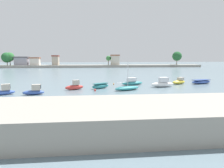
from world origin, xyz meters
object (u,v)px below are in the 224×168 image
(moored_boat_6, at_px, (163,83))
(moored_boat_1, at_px, (34,91))
(moored_boat_7, at_px, (179,82))
(moored_boat_3, at_px, (100,86))
(moored_boat_5, at_px, (132,82))
(mooring_buoy_1, at_px, (114,84))
(mooring_buoy_3, at_px, (169,96))
(moored_boat_2, at_px, (75,86))
(mooring_buoy_2, at_px, (95,90))
(moored_boat_8, at_px, (201,82))
(moored_boat_4, at_px, (127,88))
(moored_boat_0, at_px, (4,91))

(moored_boat_6, bearing_deg, moored_boat_1, -173.49)
(moored_boat_7, bearing_deg, moored_boat_3, 168.96)
(moored_boat_1, bearing_deg, moored_boat_7, 12.86)
(moored_boat_1, bearing_deg, moored_boat_5, 21.13)
(mooring_buoy_1, relative_size, mooring_buoy_3, 0.77)
(moored_boat_2, distance_m, mooring_buoy_2, 4.06)
(moored_boat_1, relative_size, moored_boat_8, 0.64)
(moored_boat_4, relative_size, moored_boat_5, 1.03)
(moored_boat_0, height_order, moored_boat_2, moored_boat_2)
(moored_boat_4, distance_m, moored_boat_6, 7.99)
(moored_boat_6, xyz_separation_m, moored_boat_7, (5.09, 3.69, -0.17))
(moored_boat_6, xyz_separation_m, mooring_buoy_1, (-9.12, 4.10, -0.56))
(moored_boat_1, height_order, mooring_buoy_3, moored_boat_1)
(mooring_buoy_3, bearing_deg, moored_boat_8, 45.73)
(moored_boat_0, relative_size, moored_boat_6, 0.74)
(moored_boat_8, bearing_deg, mooring_buoy_1, 164.83)
(moored_boat_2, bearing_deg, mooring_buoy_3, -51.02)
(moored_boat_2, relative_size, moored_boat_6, 0.72)
(moored_boat_5, distance_m, moored_boat_7, 10.43)
(moored_boat_4, bearing_deg, mooring_buoy_3, -75.05)
(moored_boat_4, relative_size, mooring_buoy_1, 18.59)
(moored_boat_3, distance_m, moored_boat_6, 12.08)
(moored_boat_2, distance_m, moored_boat_3, 4.72)
(moored_boat_0, relative_size, mooring_buoy_3, 10.05)
(moored_boat_0, distance_m, moored_boat_8, 38.21)
(moored_boat_4, relative_size, moored_boat_7, 1.33)
(moored_boat_1, bearing_deg, moored_boat_8, 10.19)
(moored_boat_1, distance_m, moored_boat_6, 23.11)
(moored_boat_1, height_order, moored_boat_6, moored_boat_6)
(mooring_buoy_1, bearing_deg, moored_boat_5, -13.81)
(moored_boat_7, bearing_deg, moored_boat_0, 170.24)
(moored_boat_6, height_order, moored_boat_7, moored_boat_6)
(moored_boat_0, height_order, moored_boat_7, moored_boat_0)
(moored_boat_4, relative_size, mooring_buoy_2, 14.12)
(moored_boat_1, xyz_separation_m, mooring_buoy_2, (9.40, 2.10, -0.37))
(moored_boat_0, relative_size, mooring_buoy_1, 13.00)
(moored_boat_3, relative_size, moored_boat_7, 0.95)
(moored_boat_3, distance_m, mooring_buoy_1, 5.53)
(moored_boat_8, height_order, mooring_buoy_3, moored_boat_8)
(moored_boat_6, relative_size, mooring_buoy_3, 13.56)
(moored_boat_7, distance_m, moored_boat_8, 5.00)
(moored_boat_1, relative_size, moored_boat_7, 0.87)
(moored_boat_7, height_order, mooring_buoy_2, moored_boat_7)
(moored_boat_0, relative_size, mooring_buoy_2, 9.88)
(moored_boat_5, relative_size, mooring_buoy_2, 13.65)
(moored_boat_1, height_order, mooring_buoy_1, moored_boat_1)
(moored_boat_8, bearing_deg, moored_boat_1, -178.39)
(moored_boat_0, bearing_deg, moored_boat_3, -7.62)
(moored_boat_3, bearing_deg, moored_boat_2, 158.83)
(moored_boat_6, relative_size, moored_boat_7, 1.25)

